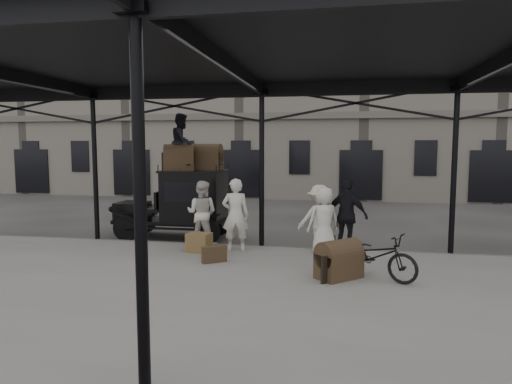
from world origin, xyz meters
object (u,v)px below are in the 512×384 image
steamer_trunk_roof_near (179,160)px  steamer_trunk_platform (339,262)px  bicycle (374,255)px  porter_left (236,215)px  porter_official (347,216)px  taxi (185,201)px

steamer_trunk_roof_near → steamer_trunk_platform: (4.88, -3.77, -2.02)m
steamer_trunk_roof_near → steamer_trunk_platform: 6.49m
bicycle → steamer_trunk_roof_near: bearing=84.8°
porter_left → porter_official: (2.90, 0.42, -0.00)m
porter_left → bicycle: (3.43, -1.92, -0.47)m
bicycle → taxi: bearing=82.6°
taxi → steamer_trunk_platform: 6.30m
porter_official → steamer_trunk_roof_near: steamer_trunk_roof_near is taller
taxi → steamer_trunk_roof_near: size_ratio=4.03×
taxi → steamer_trunk_roof_near: (-0.08, -0.25, 1.31)m
taxi → porter_left: bearing=-43.6°
porter_left → porter_official: bearing=177.7°
bicycle → porter_left: bearing=88.7°
porter_left → taxi: bearing=-54.2°
steamer_trunk_roof_near → bicycle: bearing=-48.8°
porter_left → porter_official: 2.93m
steamer_trunk_roof_near → steamer_trunk_platform: bearing=-53.4°
taxi → steamer_trunk_roof_near: 1.33m
porter_official → steamer_trunk_platform: bearing=112.1°
porter_left → porter_official: size_ratio=1.00×
porter_official → steamer_trunk_platform: 2.54m
bicycle → porter_official: bearing=40.7°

